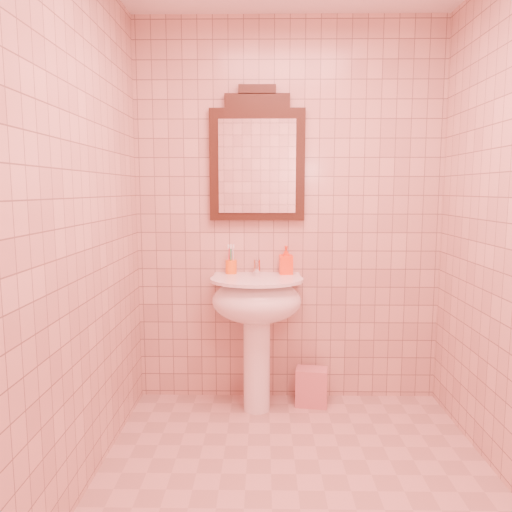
{
  "coord_description": "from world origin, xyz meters",
  "views": [
    {
      "loc": [
        -0.17,
        -2.19,
        1.41
      ],
      "look_at": [
        -0.21,
        0.55,
        1.04
      ],
      "focal_mm": 35.0,
      "sensor_mm": 36.0,
      "label": 1
    }
  ],
  "objects_px": {
    "mirror": "(257,159)",
    "towel": "(311,387)",
    "toothbrush_cup": "(231,267)",
    "soap_dispenser": "(286,260)",
    "pedestal_sink": "(257,310)"
  },
  "relations": [
    {
      "from": "mirror",
      "to": "towel",
      "type": "distance_m",
      "value": 1.53
    },
    {
      "from": "toothbrush_cup",
      "to": "soap_dispenser",
      "type": "xyz_separation_m",
      "value": [
        0.36,
        -0.01,
        0.04
      ]
    },
    {
      "from": "pedestal_sink",
      "to": "towel",
      "type": "distance_m",
      "value": 0.65
    },
    {
      "from": "pedestal_sink",
      "to": "towel",
      "type": "bearing_deg",
      "value": 12.25
    },
    {
      "from": "pedestal_sink",
      "to": "toothbrush_cup",
      "type": "distance_m",
      "value": 0.34
    },
    {
      "from": "pedestal_sink",
      "to": "towel",
      "type": "height_order",
      "value": "pedestal_sink"
    },
    {
      "from": "toothbrush_cup",
      "to": "towel",
      "type": "height_order",
      "value": "toothbrush_cup"
    },
    {
      "from": "soap_dispenser",
      "to": "towel",
      "type": "height_order",
      "value": "soap_dispenser"
    },
    {
      "from": "toothbrush_cup",
      "to": "soap_dispenser",
      "type": "bearing_deg",
      "value": -1.47
    },
    {
      "from": "pedestal_sink",
      "to": "soap_dispenser",
      "type": "distance_m",
      "value": 0.38
    },
    {
      "from": "toothbrush_cup",
      "to": "mirror",
      "type": "bearing_deg",
      "value": 15.28
    },
    {
      "from": "towel",
      "to": "toothbrush_cup",
      "type": "bearing_deg",
      "value": 171.71
    },
    {
      "from": "mirror",
      "to": "soap_dispenser",
      "type": "height_order",
      "value": "mirror"
    },
    {
      "from": "soap_dispenser",
      "to": "mirror",
      "type": "bearing_deg",
      "value": 159.24
    },
    {
      "from": "soap_dispenser",
      "to": "towel",
      "type": "bearing_deg",
      "value": -26.0
    }
  ]
}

